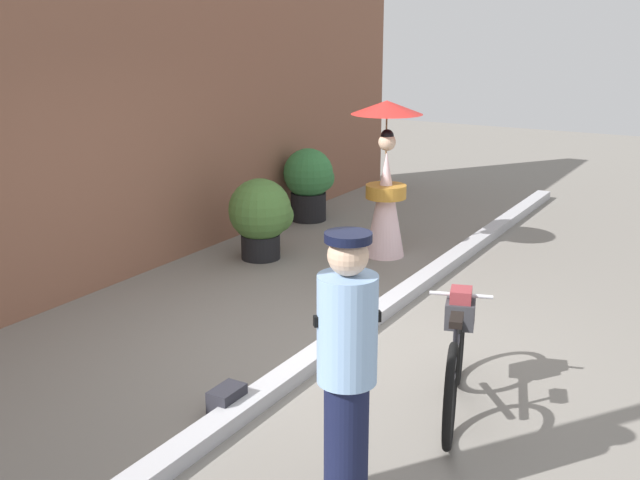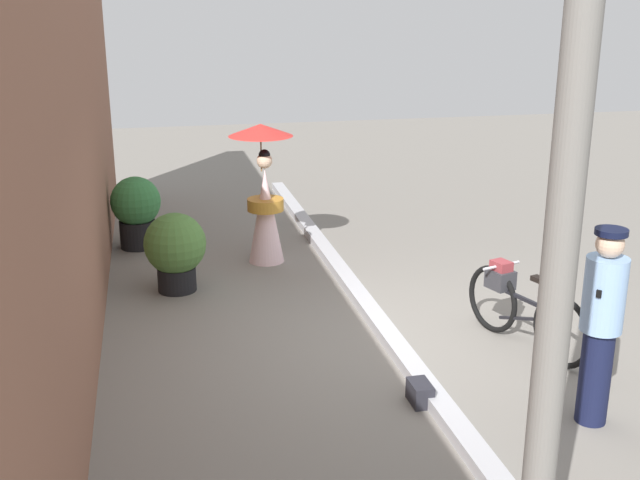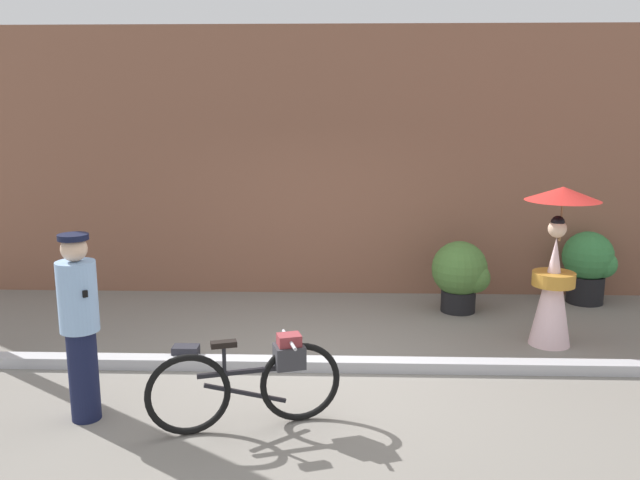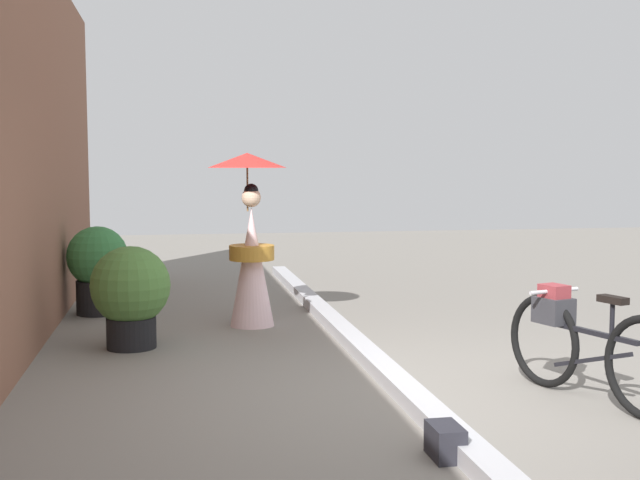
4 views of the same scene
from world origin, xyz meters
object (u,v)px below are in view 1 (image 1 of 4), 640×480
object	(u,v)px
bicycle_near_officer	(456,353)
potted_plant_by_door	(310,180)
person_officer	(347,369)
potted_plant_small	(262,215)
person_with_parasol	(386,177)
backpack_on_pavement	(228,400)

from	to	relation	value
bicycle_near_officer	potted_plant_by_door	bearing A→B (deg)	41.81
person_officer	potted_plant_small	world-z (taller)	person_officer
bicycle_near_officer	person_officer	size ratio (longest dim) A/B	0.97
person_with_parasol	potted_plant_small	size ratio (longest dim) A/B	1.92
person_officer	person_with_parasol	size ratio (longest dim) A/B	0.91
potted_plant_by_door	potted_plant_small	bearing A→B (deg)	-166.08
person_officer	potted_plant_by_door	xyz separation A→B (m)	(5.82, 3.74, -0.34)
bicycle_near_officer	person_officer	xyz separation A→B (m)	(-1.54, 0.09, 0.48)
person_officer	potted_plant_small	xyz separation A→B (m)	(3.93, 3.27, -0.38)
bicycle_near_officer	person_officer	world-z (taller)	person_officer
bicycle_near_officer	potted_plant_by_door	world-z (taller)	potted_plant_by_door
person_with_parasol	potted_plant_by_door	xyz separation A→B (m)	(1.04, 1.69, -0.39)
bicycle_near_officer	person_with_parasol	distance (m)	3.92
bicycle_near_officer	backpack_on_pavement	size ratio (longest dim) A/B	5.86
person_officer	backpack_on_pavement	xyz separation A→B (m)	(0.60, 1.31, -0.81)
bicycle_near_officer	backpack_on_pavement	bearing A→B (deg)	123.92
person_with_parasol	backpack_on_pavement	distance (m)	4.34
potted_plant_small	person_officer	bearing A→B (deg)	-140.26
backpack_on_pavement	person_officer	bearing A→B (deg)	-114.59
person_officer	person_with_parasol	xyz separation A→B (m)	(4.79, 2.05, 0.06)
person_with_parasol	potted_plant_by_door	world-z (taller)	person_with_parasol
bicycle_near_officer	person_officer	bearing A→B (deg)	176.69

